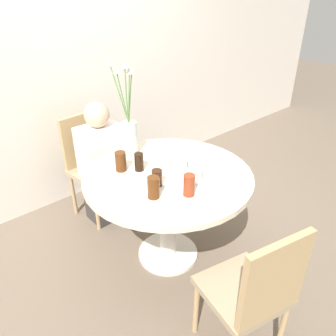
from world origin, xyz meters
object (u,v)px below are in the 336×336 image
(flower_vase, at_px, (129,127))
(drink_glass_1, at_px, (139,162))
(drink_glass_0, at_px, (153,187))
(chair_right_flank, at_px, (91,160))
(side_plate, at_px, (130,183))
(chair_left_flank, at_px, (254,291))
(drink_glass_3, at_px, (157,178))
(birthday_cake, at_px, (187,173))
(person_woman, at_px, (103,168))
(drink_glass_4, at_px, (121,161))
(drink_glass_2, at_px, (189,185))

(flower_vase, height_order, drink_glass_1, flower_vase)
(flower_vase, bearing_deg, drink_glass_0, -113.07)
(chair_right_flank, relative_size, side_plate, 4.28)
(chair_left_flank, xyz_separation_m, flower_vase, (0.20, 1.30, 0.43))
(drink_glass_1, distance_m, drink_glass_3, 0.24)
(chair_left_flank, relative_size, drink_glass_0, 6.57)
(flower_vase, xyz_separation_m, side_plate, (-0.26, -0.37, -0.20))
(birthday_cake, bearing_deg, drink_glass_0, -175.36)
(chair_right_flank, xyz_separation_m, birthday_cake, (0.15, -1.03, 0.26))
(chair_left_flank, bearing_deg, flower_vase, -85.44)
(chair_right_flank, relative_size, person_woman, 0.85)
(flower_vase, xyz_separation_m, drink_glass_4, (-0.20, -0.18, -0.14))
(birthday_cake, distance_m, drink_glass_3, 0.22)
(chair_right_flank, distance_m, drink_glass_2, 1.21)
(drink_glass_3, bearing_deg, chair_right_flank, 86.81)
(chair_right_flank, xyz_separation_m, drink_glass_2, (0.02, -1.18, 0.29))
(drink_glass_0, height_order, drink_glass_1, drink_glass_0)
(drink_glass_2, bearing_deg, chair_right_flank, 91.06)
(side_plate, bearing_deg, drink_glass_3, -47.27)
(chair_left_flank, relative_size, drink_glass_1, 7.26)
(chair_left_flank, height_order, side_plate, chair_left_flank)
(person_woman, bearing_deg, chair_left_flank, -94.30)
(drink_glass_1, relative_size, drink_glass_2, 0.91)
(chair_right_flank, distance_m, chair_left_flank, 1.78)
(drink_glass_0, bearing_deg, chair_right_flank, 81.65)
(chair_right_flank, bearing_deg, side_plate, -107.94)
(drink_glass_2, distance_m, drink_glass_3, 0.22)
(drink_glass_1, bearing_deg, birthday_cake, -60.21)
(chair_right_flank, distance_m, person_woman, 0.16)
(chair_left_flank, height_order, birthday_cake, chair_left_flank)
(drink_glass_1, xyz_separation_m, person_woman, (0.04, 0.57, -0.30))
(drink_glass_2, bearing_deg, person_woman, 90.21)
(chair_right_flank, height_order, drink_glass_3, chair_right_flank)
(drink_glass_1, relative_size, drink_glass_4, 0.92)
(birthday_cake, height_order, drink_glass_4, drink_glass_4)
(drink_glass_0, bearing_deg, chair_left_flank, -85.95)
(person_woman, bearing_deg, birthday_cake, -81.20)
(drink_glass_2, bearing_deg, drink_glass_4, 104.26)
(drink_glass_1, xyz_separation_m, drink_glass_3, (-0.04, -0.23, -0.01))
(chair_right_flank, relative_size, drink_glass_1, 7.26)
(drink_glass_2, relative_size, drink_glass_4, 1.01)
(drink_glass_3, bearing_deg, chair_left_flank, -93.52)
(chair_left_flank, relative_size, person_woman, 0.85)
(chair_right_flank, relative_size, drink_glass_2, 6.62)
(person_woman, bearing_deg, flower_vase, -76.65)
(side_plate, bearing_deg, drink_glass_1, 34.86)
(chair_left_flank, height_order, person_woman, person_woman)
(chair_right_flank, xyz_separation_m, drink_glass_4, (-0.11, -0.65, 0.29))
(chair_right_flank, relative_size, drink_glass_3, 8.32)
(side_plate, xyz_separation_m, drink_glass_0, (0.02, -0.21, 0.06))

